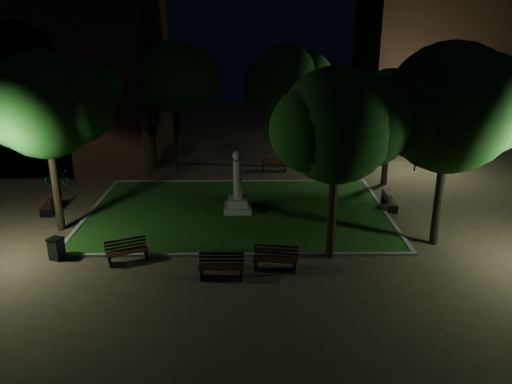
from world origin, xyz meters
The scene contains 23 objects.
ground centered at (0.00, 0.00, 0.00)m, with size 80.00×80.00×0.00m, color #493929.
lawn centered at (0.00, 2.00, 0.04)m, with size 15.00×10.00×0.08m, color #1E4615.
lawn_kerb centered at (0.00, 2.00, 0.06)m, with size 15.40×10.40×0.12m.
monument centered at (0.00, 2.00, 0.96)m, with size 1.40×1.40×3.20m.
building_main centered at (-15.86, 13.79, 7.38)m, with size 20.00×12.00×15.00m.
building_far centered at (18.00, 20.00, 6.00)m, with size 16.00×10.00×12.00m, color #4B291E.
tree_west centered at (-8.24, -0.20, 5.93)m, with size 5.84×4.77×8.31m.
tree_north_wl centered at (-4.09, 10.45, 6.00)m, with size 5.65×4.61×8.31m.
tree_north_er centered at (3.10, 10.54, 5.62)m, with size 5.91×4.82×8.03m.
tree_ne centered at (8.85, 6.63, 4.75)m, with size 5.26×4.30×6.90m.
tree_east centered at (8.92, -1.93, 6.04)m, with size 6.59×5.38×8.73m.
tree_se centered at (4.09, -3.23, 5.59)m, with size 5.59×4.56×7.87m.
tree_nw centered at (-8.09, 9.96, 5.70)m, with size 5.81×4.74×8.08m.
lamppost_nw centered at (-12.14, 8.75, 2.82)m, with size 1.18×0.28×3.97m.
lamppost_ne centered at (11.53, 9.51, 3.15)m, with size 1.18×0.28×4.51m.
bench_near_left centered at (-0.46, -4.92, 0.45)m, with size 1.74×0.62×0.96m.
bench_near_right centered at (1.65, -4.32, 0.46)m, with size 1.84×0.85×0.97m.
bench_west_near centered at (-4.42, -3.53, 0.44)m, with size 1.79×1.24×0.93m.
bench_left_side centered at (-9.63, 2.14, 0.46)m, with size 0.68×1.78×0.97m.
bench_right_side centered at (7.93, 2.45, 0.43)m, with size 0.65×1.68×0.91m.
bench_far_side centered at (2.21, 9.38, 0.43)m, with size 1.71×0.76×0.91m.
trash_bin centered at (-7.40, -3.30, 0.48)m, with size 0.71×0.71×0.94m.
bicycle centered at (-11.01, 6.57, 0.44)m, with size 0.58×1.66×0.87m, color black.
Camera 1 is at (0.71, -22.15, 9.39)m, focal length 35.00 mm.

